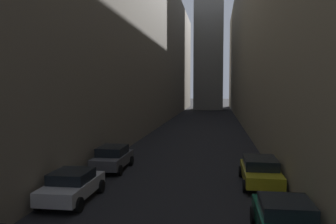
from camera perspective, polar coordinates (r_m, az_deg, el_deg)
name	(u,v)px	position (r m, az deg, el deg)	size (l,w,h in m)	color
ground_plane	(200,129)	(44.24, 5.31, -2.75)	(264.00, 264.00, 0.00)	black
building_block_left	(119,39)	(48.21, -8.05, 11.84)	(11.18, 108.00, 23.60)	#756B5B
building_block_right	(299,34)	(47.49, 20.72, 11.86)	(13.39, 108.00, 23.79)	gray
parked_car_left_third	(72,185)	(16.62, -15.52, -11.52)	(1.98, 4.05, 1.39)	#B7B7BC
parked_car_left_far	(112,157)	(22.22, -9.14, -7.40)	(1.93, 4.02, 1.48)	#4C4C51
parked_car_right_third	(286,220)	(12.75, 18.83, -16.43)	(2.03, 4.24, 1.39)	#05472D
parked_car_right_far	(260,171)	(19.27, 14.96, -9.31)	(2.05, 4.46, 1.42)	#A59919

